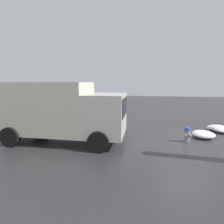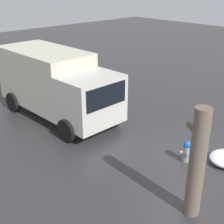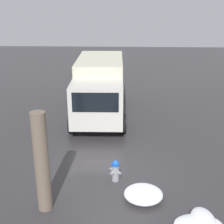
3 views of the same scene
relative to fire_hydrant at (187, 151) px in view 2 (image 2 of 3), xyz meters
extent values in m
plane|color=#333033|center=(0.00, 0.00, -0.39)|extent=(60.00, 60.00, 0.00)
cylinder|color=gray|center=(0.00, 0.00, -0.10)|extent=(0.26, 0.26, 0.57)
cylinder|color=blue|center=(0.00, 0.00, 0.22)|extent=(0.27, 0.27, 0.07)
sphere|color=blue|center=(0.00, 0.00, 0.26)|extent=(0.22, 0.22, 0.22)
cylinder|color=gray|center=(-0.13, 0.11, -0.03)|extent=(0.15, 0.15, 0.11)
cylinder|color=gray|center=(-0.11, -0.14, -0.03)|extent=(0.13, 0.13, 0.09)
cylinder|color=gray|center=(0.12, 0.13, -0.03)|extent=(0.13, 0.13, 0.09)
cylinder|color=#6B5B4C|center=(-1.55, 2.01, 1.12)|extent=(0.42, 0.42, 3.01)
cylinder|color=#6B5B4C|center=(-1.36, 2.01, 1.96)|extent=(0.48, 0.12, 0.38)
cube|color=beige|center=(3.83, 0.94, 1.01)|extent=(1.77, 2.33, 1.89)
cube|color=black|center=(2.96, 0.92, 1.39)|extent=(0.07, 1.93, 0.83)
cube|color=beige|center=(6.89, 1.00, 1.28)|extent=(4.46, 2.39, 2.43)
cylinder|color=black|center=(3.94, -0.21, 0.06)|extent=(0.91, 0.30, 0.90)
cylinder|color=black|center=(3.89, 2.09, 0.06)|extent=(0.91, 0.30, 0.90)
cylinder|color=black|center=(8.02, -0.12, 0.06)|extent=(0.91, 0.30, 0.90)
cylinder|color=black|center=(7.97, 2.18, 0.06)|extent=(0.91, 0.30, 0.90)
camera|label=1|loc=(2.04, 8.72, 2.46)|focal=28.00mm
camera|label=2|loc=(-4.87, 8.03, 5.35)|focal=50.00mm
camera|label=3|loc=(-9.09, -0.24, 5.45)|focal=50.00mm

